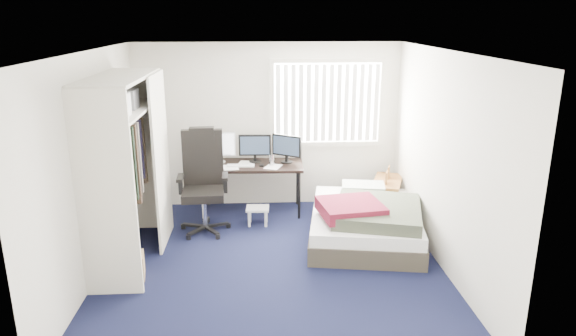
% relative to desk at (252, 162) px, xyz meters
% --- Properties ---
extents(ground, '(4.20, 4.20, 0.00)m').
position_rel_desk_xyz_m(ground, '(0.25, -1.75, -0.78)').
color(ground, black).
rests_on(ground, ground).
extents(room_shell, '(4.20, 4.20, 4.20)m').
position_rel_desk_xyz_m(room_shell, '(0.25, -1.75, 0.73)').
color(room_shell, silver).
rests_on(room_shell, ground).
extents(window_assembly, '(1.72, 0.09, 1.32)m').
position_rel_desk_xyz_m(window_assembly, '(1.15, 0.29, 0.82)').
color(window_assembly, white).
rests_on(window_assembly, ground).
extents(closet, '(0.64, 1.84, 2.22)m').
position_rel_desk_xyz_m(closet, '(-1.42, -1.49, 0.57)').
color(closet, beige).
rests_on(closet, ground).
extents(desk, '(1.54, 0.76, 1.21)m').
position_rel_desk_xyz_m(desk, '(0.00, 0.00, 0.00)').
color(desk, black).
rests_on(desk, ground).
extents(office_chair, '(0.70, 0.70, 1.41)m').
position_rel_desk_xyz_m(office_chair, '(-0.65, -0.65, -0.24)').
color(office_chair, black).
rests_on(office_chair, ground).
extents(footstool, '(0.33, 0.27, 0.26)m').
position_rel_desk_xyz_m(footstool, '(0.08, -0.54, -0.58)').
color(footstool, white).
rests_on(footstool, ground).
extents(nightstand, '(0.63, 0.87, 0.72)m').
position_rel_desk_xyz_m(nightstand, '(2.00, -0.25, -0.31)').
color(nightstand, brown).
rests_on(nightstand, ground).
extents(bed, '(1.68, 2.07, 0.62)m').
position_rel_desk_xyz_m(bed, '(1.51, -1.12, -0.51)').
color(bed, '#383228').
rests_on(bed, ground).
extents(pine_box, '(0.42, 0.35, 0.28)m').
position_rel_desk_xyz_m(pine_box, '(-1.40, -2.03, -0.64)').
color(pine_box, '#A88654').
rests_on(pine_box, ground).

